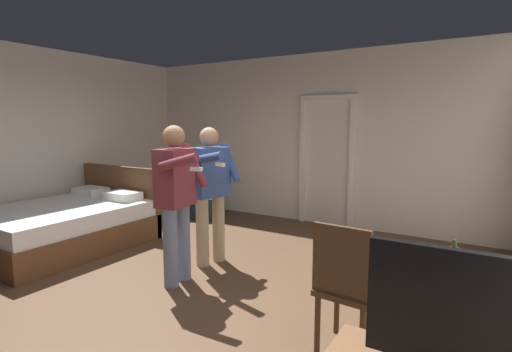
% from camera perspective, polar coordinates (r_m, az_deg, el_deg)
% --- Properties ---
extents(ground_plane, '(7.37, 7.37, 0.00)m').
position_cam_1_polar(ground_plane, '(4.23, -13.87, -15.96)').
color(ground_plane, brown).
extents(wall_back, '(6.44, 0.12, 2.82)m').
position_cam_1_polar(wall_back, '(6.71, 6.98, 5.39)').
color(wall_back, silver).
rests_on(wall_back, ground_plane).
extents(doorway_frame, '(0.93, 0.08, 2.13)m').
position_cam_1_polar(doorway_frame, '(6.47, 10.37, 3.58)').
color(doorway_frame, white).
rests_on(doorway_frame, ground_plane).
extents(bed, '(1.67, 2.09, 1.02)m').
position_cam_1_polar(bed, '(5.98, -26.08, -6.39)').
color(bed, brown).
rests_on(bed, ground_plane).
extents(side_table, '(0.65, 0.65, 0.70)m').
position_cam_1_polar(side_table, '(3.03, 23.94, -16.51)').
color(side_table, brown).
rests_on(side_table, ground_plane).
extents(laptop, '(0.37, 0.38, 0.15)m').
position_cam_1_polar(laptop, '(2.90, 23.39, -11.70)').
color(laptop, black).
rests_on(laptop, side_table).
extents(bottle_on_table, '(0.06, 0.06, 0.26)m').
position_cam_1_polar(bottle_on_table, '(2.83, 26.96, -11.20)').
color(bottle_on_table, '#313517').
rests_on(bottle_on_table, side_table).
extents(wooden_chair, '(0.45, 0.45, 0.99)m').
position_cam_1_polar(wooden_chair, '(2.96, 13.05, -15.17)').
color(wooden_chair, '#4C331E').
rests_on(wooden_chair, ground_plane).
extents(person_blue_shirt, '(0.67, 0.57, 1.66)m').
position_cam_1_polar(person_blue_shirt, '(4.09, -11.61, -2.66)').
color(person_blue_shirt, slate).
rests_on(person_blue_shirt, ground_plane).
extents(person_striped_shirt, '(0.68, 0.71, 1.64)m').
position_cam_1_polar(person_striped_shirt, '(4.61, -6.70, -1.44)').
color(person_striped_shirt, tan).
rests_on(person_striped_shirt, ground_plane).
extents(suitcase_dark, '(0.54, 0.51, 0.38)m').
position_cam_1_polar(suitcase_dark, '(7.04, -7.51, -4.54)').
color(suitcase_dark, '#1E2D38').
rests_on(suitcase_dark, ground_plane).
extents(suitcase_small, '(0.66, 0.52, 0.38)m').
position_cam_1_polar(suitcase_small, '(6.98, -7.39, -4.62)').
color(suitcase_small, '#1E2D38').
rests_on(suitcase_small, ground_plane).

